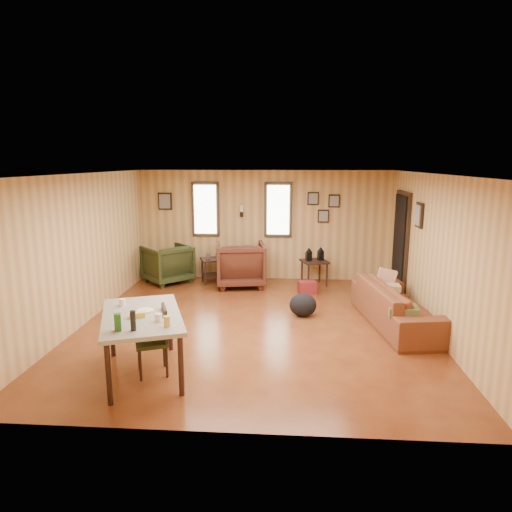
{
  "coord_description": "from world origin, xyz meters",
  "views": [
    {
      "loc": [
        0.53,
        -6.96,
        2.59
      ],
      "look_at": [
        0.0,
        0.4,
        1.05
      ],
      "focal_mm": 32.0,
      "sensor_mm": 36.0,
      "label": 1
    }
  ],
  "objects_px": {
    "sofa": "(399,298)",
    "end_table": "(213,266)",
    "side_table": "(315,259)",
    "dining_table": "(142,320)",
    "recliner_green": "(167,262)",
    "recliner_brown": "(240,262)"
  },
  "relations": [
    {
      "from": "side_table",
      "to": "sofa",
      "type": "bearing_deg",
      "value": -62.8
    },
    {
      "from": "recliner_green",
      "to": "end_table",
      "type": "bearing_deg",
      "value": 140.79
    },
    {
      "from": "sofa",
      "to": "side_table",
      "type": "relative_size",
      "value": 2.8
    },
    {
      "from": "recliner_green",
      "to": "dining_table",
      "type": "relative_size",
      "value": 0.52
    },
    {
      "from": "recliner_green",
      "to": "dining_table",
      "type": "xyz_separation_m",
      "value": [
        0.85,
        -4.33,
        0.25
      ]
    },
    {
      "from": "side_table",
      "to": "recliner_green",
      "type": "bearing_deg",
      "value": -179.37
    },
    {
      "from": "sofa",
      "to": "dining_table",
      "type": "relative_size",
      "value": 1.32
    },
    {
      "from": "sofa",
      "to": "end_table",
      "type": "bearing_deg",
      "value": 46.04
    },
    {
      "from": "recliner_brown",
      "to": "dining_table",
      "type": "xyz_separation_m",
      "value": [
        -0.76,
        -4.16,
        0.19
      ]
    },
    {
      "from": "end_table",
      "to": "recliner_brown",
      "type": "bearing_deg",
      "value": -21.44
    },
    {
      "from": "side_table",
      "to": "dining_table",
      "type": "bearing_deg",
      "value": -117.93
    },
    {
      "from": "sofa",
      "to": "dining_table",
      "type": "xyz_separation_m",
      "value": [
        -3.53,
        -1.99,
        0.26
      ]
    },
    {
      "from": "recliner_brown",
      "to": "end_table",
      "type": "height_order",
      "value": "recliner_brown"
    },
    {
      "from": "sofa",
      "to": "recliner_green",
      "type": "distance_m",
      "value": 4.96
    },
    {
      "from": "recliner_brown",
      "to": "dining_table",
      "type": "relative_size",
      "value": 0.59
    },
    {
      "from": "side_table",
      "to": "dining_table",
      "type": "relative_size",
      "value": 0.47
    },
    {
      "from": "recliner_brown",
      "to": "recliner_green",
      "type": "bearing_deg",
      "value": -15.13
    },
    {
      "from": "end_table",
      "to": "dining_table",
      "type": "height_order",
      "value": "dining_table"
    },
    {
      "from": "recliner_green",
      "to": "side_table",
      "type": "xyz_separation_m",
      "value": [
        3.16,
        0.03,
        0.1
      ]
    },
    {
      "from": "side_table",
      "to": "dining_table",
      "type": "height_order",
      "value": "dining_table"
    },
    {
      "from": "sofa",
      "to": "end_table",
      "type": "relative_size",
      "value": 3.52
    },
    {
      "from": "recliner_brown",
      "to": "dining_table",
      "type": "height_order",
      "value": "recliner_brown"
    }
  ]
}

